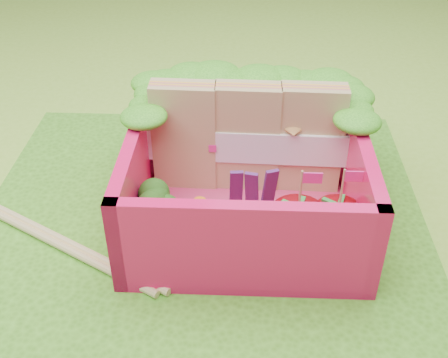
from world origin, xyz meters
TOP-DOWN VIEW (x-y plane):
  - ground at (0.00, 0.00)m, footprint 14.00×14.00m
  - placemat at (0.00, 0.00)m, footprint 2.60×2.60m
  - bento_floor at (0.25, 0.12)m, footprint 1.30×1.30m
  - bento_box at (0.25, 0.12)m, footprint 1.30×1.30m
  - lettuce_ruffle at (0.25, 0.59)m, footprint 1.43×0.77m
  - sandwich_stack at (0.26, 0.37)m, footprint 1.20×0.21m
  - broccoli at (-0.24, -0.15)m, footprint 0.33×0.33m
  - carrot_sticks at (-0.04, -0.18)m, footprint 0.17×0.14m
  - purple_wedges at (0.29, -0.02)m, footprint 0.25×0.07m
  - strawberry_left at (0.52, -0.24)m, footprint 0.27×0.27m
  - strawberry_right at (0.74, -0.16)m, footprint 0.24×0.24m
  - snap_peas at (0.64, -0.10)m, footprint 0.61×0.58m
  - chopsticks at (-1.07, -0.02)m, footprint 1.91×1.11m

SIDE VIEW (x-z plane):
  - ground at x=0.00m, z-range 0.00..0.00m
  - placemat at x=0.00m, z-range 0.00..0.03m
  - chopsticks at x=-1.07m, z-range 0.03..0.08m
  - bento_floor at x=0.25m, z-range 0.03..0.08m
  - snap_peas at x=0.64m, z-range 0.08..0.13m
  - strawberry_right at x=0.74m, z-range -0.03..0.45m
  - carrot_sticks at x=-0.04m, z-range 0.07..0.35m
  - strawberry_left at x=0.52m, z-range -0.03..0.48m
  - purple_wedges at x=0.29m, z-range 0.08..0.46m
  - broccoli at x=-0.24m, z-range 0.14..0.40m
  - bento_box at x=0.25m, z-range 0.03..0.58m
  - sandwich_stack at x=0.26m, z-range 0.07..0.74m
  - lettuce_ruffle at x=0.25m, z-range 0.58..0.69m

